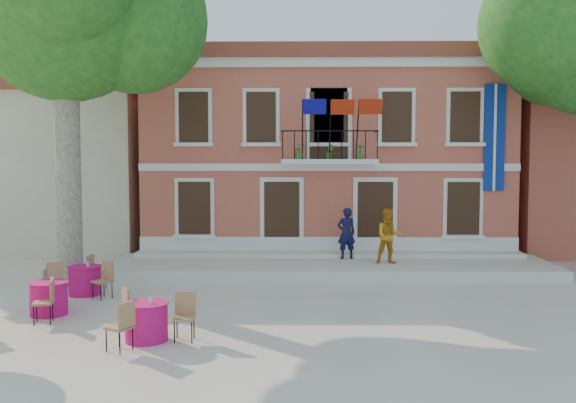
# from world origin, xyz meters

# --- Properties ---
(ground) EXTENTS (90.00, 90.00, 0.00)m
(ground) POSITION_xyz_m (0.00, 0.00, 0.00)
(ground) COLOR beige
(ground) RESTS_ON ground
(main_building) EXTENTS (13.50, 9.59, 7.50)m
(main_building) POSITION_xyz_m (2.00, 9.99, 3.78)
(main_building) COLOR #C45B46
(main_building) RESTS_ON ground
(neighbor_west) EXTENTS (9.40, 9.40, 6.40)m
(neighbor_west) POSITION_xyz_m (-9.50, 11.00, 3.22)
(neighbor_west) COLOR beige
(neighbor_west) RESTS_ON ground
(terrace) EXTENTS (14.00, 3.40, 0.30)m
(terrace) POSITION_xyz_m (2.00, 4.40, 0.15)
(terrace) COLOR silver
(terrace) RESTS_ON ground
(plane_tree_west) EXTENTS (5.39, 5.39, 10.59)m
(plane_tree_west) POSITION_xyz_m (-5.57, 2.18, 7.80)
(plane_tree_west) COLOR #A59E84
(plane_tree_west) RESTS_ON ground
(pedestrian_navy) EXTENTS (0.69, 0.54, 1.69)m
(pedestrian_navy) POSITION_xyz_m (2.55, 5.05, 1.14)
(pedestrian_navy) COLOR #0F1235
(pedestrian_navy) RESTS_ON terrace
(pedestrian_orange) EXTENTS (0.87, 0.69, 1.74)m
(pedestrian_orange) POSITION_xyz_m (3.81, 4.11, 1.17)
(pedestrian_orange) COLOR orange
(pedestrian_orange) RESTS_ON terrace
(cafe_table_1) EXTENTS (1.65, 1.87, 0.95)m
(cafe_table_1) POSITION_xyz_m (-2.06, -3.44, 0.43)
(cafe_table_1) COLOR #D31379
(cafe_table_1) RESTS_ON ground
(cafe_table_2) EXTENTS (0.90, 1.97, 0.95)m
(cafe_table_2) POSITION_xyz_m (-4.81, -1.38, 0.42)
(cafe_table_2) COLOR #D31379
(cafe_table_2) RESTS_ON ground
(cafe_table_3) EXTENTS (1.86, 1.73, 0.95)m
(cafe_table_3) POSITION_xyz_m (-4.68, 0.77, 0.43)
(cafe_table_3) COLOR #D31379
(cafe_table_3) RESTS_ON ground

